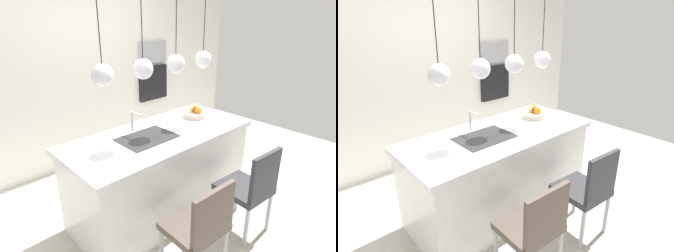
{
  "view_description": "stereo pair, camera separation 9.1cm",
  "coord_description": "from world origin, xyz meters",
  "views": [
    {
      "loc": [
        -1.79,
        -2.0,
        2.04
      ],
      "look_at": [
        0.1,
        0.0,
        0.96
      ],
      "focal_mm": 30.48,
      "sensor_mm": 36.0,
      "label": 1
    },
    {
      "loc": [
        -1.72,
        -2.06,
        2.04
      ],
      "look_at": [
        0.1,
        0.0,
        0.96
      ],
      "focal_mm": 30.48,
      "sensor_mm": 36.0,
      "label": 2
    }
  ],
  "objects": [
    {
      "name": "floor",
      "position": [
        0.0,
        0.0,
        0.0
      ],
      "size": [
        6.6,
        6.6,
        0.0
      ],
      "primitive_type": "plane",
      "color": "#BCB7AD",
      "rests_on": "ground"
    },
    {
      "name": "faucet",
      "position": [
        -0.18,
        0.21,
        1.06
      ],
      "size": [
        0.02,
        0.17,
        0.22
      ],
      "color": "silver",
      "rests_on": "kitchen_island"
    },
    {
      "name": "chair_near",
      "position": [
        -0.36,
        -0.85,
        0.49
      ],
      "size": [
        0.48,
        0.44,
        0.87
      ],
      "color": "brown",
      "rests_on": "ground"
    },
    {
      "name": "sink_basin",
      "position": [
        -0.18,
        0.0,
        0.91
      ],
      "size": [
        0.56,
        0.4,
        0.02
      ],
      "primitive_type": "cube",
      "color": "#2D2D30",
      "rests_on": "kitchen_island"
    },
    {
      "name": "pendant_light_center_left",
      "position": [
        -0.21,
        0.0,
        1.59
      ],
      "size": [
        0.19,
        0.19,
        0.79
      ],
      "color": "silver"
    },
    {
      "name": "oven",
      "position": [
        1.25,
        1.58,
        0.98
      ],
      "size": [
        0.56,
        0.08,
        0.56
      ],
      "primitive_type": "cube",
      "color": "black",
      "rests_on": "back_wall"
    },
    {
      "name": "microwave",
      "position": [
        1.25,
        1.58,
        1.48
      ],
      "size": [
        0.54,
        0.08,
        0.34
      ],
      "primitive_type": "cube",
      "color": "#9E9EA3",
      "rests_on": "back_wall"
    },
    {
      "name": "pendant_light_left",
      "position": [
        -0.62,
        0.0,
        1.59
      ],
      "size": [
        0.19,
        0.19,
        0.79
      ],
      "color": "silver"
    },
    {
      "name": "fruit_bowl",
      "position": [
        0.62,
        0.08,
        0.96
      ],
      "size": [
        0.26,
        0.26,
        0.15
      ],
      "color": "beige",
      "rests_on": "kitchen_island"
    },
    {
      "name": "pendant_light_center_right",
      "position": [
        0.21,
        0.0,
        1.59
      ],
      "size": [
        0.19,
        0.19,
        0.79
      ],
      "color": "silver"
    },
    {
      "name": "pendant_light_right",
      "position": [
        0.62,
        0.0,
        1.59
      ],
      "size": [
        0.19,
        0.19,
        0.79
      ],
      "color": "silver"
    },
    {
      "name": "back_wall",
      "position": [
        0.0,
        1.65,
        1.3
      ],
      "size": [
        6.0,
        0.1,
        2.6
      ],
      "primitive_type": "cube",
      "color": "silver",
      "rests_on": "ground"
    },
    {
      "name": "kitchen_island",
      "position": [
        0.0,
        0.0,
        0.46
      ],
      "size": [
        1.99,
        0.88,
        0.91
      ],
      "color": "white",
      "rests_on": "ground"
    },
    {
      "name": "chair_middle",
      "position": [
        0.36,
        -0.86,
        0.52
      ],
      "size": [
        0.45,
        0.48,
        0.93
      ],
      "color": "#333338",
      "rests_on": "ground"
    }
  ]
}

